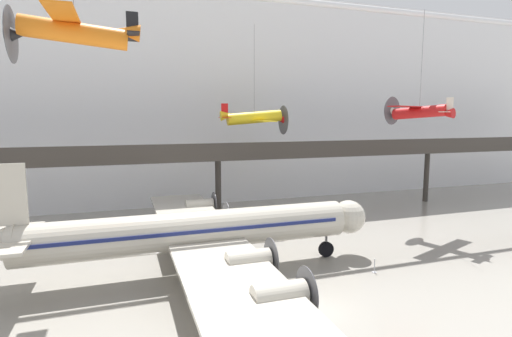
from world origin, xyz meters
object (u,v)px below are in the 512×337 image
stanchion_barrier (374,268)px  suspended_plane_yellow_lowwing (254,118)px  suspended_plane_orange_highwing (75,32)px  airliner_silver_main (192,232)px  suspended_plane_red_highwing (419,112)px

stanchion_barrier → suspended_plane_yellow_lowwing: bearing=98.3°
suspended_plane_yellow_lowwing → suspended_plane_orange_highwing: bearing=-133.0°
suspended_plane_yellow_lowwing → stanchion_barrier: 23.39m
suspended_plane_yellow_lowwing → airliner_silver_main: bearing=-120.5°
airliner_silver_main → suspended_plane_red_highwing: 26.33m
airliner_silver_main → suspended_plane_red_highwing: size_ratio=2.99×
suspended_plane_orange_highwing → suspended_plane_yellow_lowwing: 25.04m
suspended_plane_orange_highwing → stanchion_barrier: (20.49, -3.09, -16.81)m
airliner_silver_main → suspended_plane_yellow_lowwing: suspended_plane_yellow_lowwing is taller
suspended_plane_orange_highwing → suspended_plane_red_highwing: size_ratio=0.83×
airliner_silver_main → stanchion_barrier: airliner_silver_main is taller
suspended_plane_orange_highwing → suspended_plane_red_highwing: suspended_plane_orange_highwing is taller
suspended_plane_red_highwing → suspended_plane_yellow_lowwing: 18.11m
suspended_plane_orange_highwing → suspended_plane_red_highwing: (31.53, 5.58, -4.69)m
suspended_plane_orange_highwing → suspended_plane_red_highwing: bearing=-169.4°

